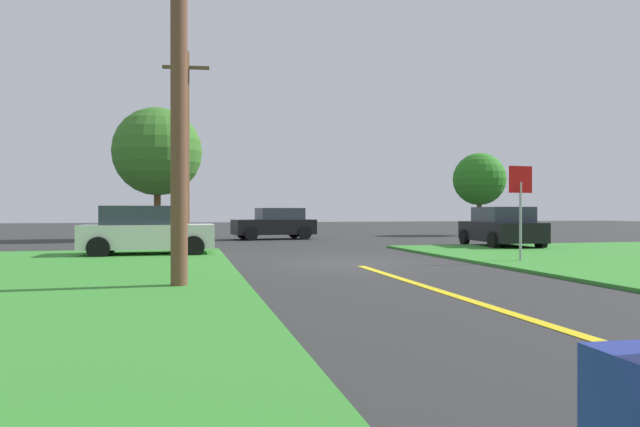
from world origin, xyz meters
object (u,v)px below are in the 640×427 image
parked_car_near_building (146,231)px  pine_tree_center (157,152)px  car_approaching_junction (275,224)px  stop_sign (521,195)px  car_on_crossroad (501,227)px  utility_pole_near (179,75)px  oak_tree_left (479,179)px  utility_pole_mid (186,146)px

parked_car_near_building → pine_tree_center: 11.28m
car_approaching_junction → stop_sign: bearing=100.0°
parked_car_near_building → pine_tree_center: (-0.19, 10.67, 3.66)m
stop_sign → car_on_crossroad: 7.19m
utility_pole_near → oak_tree_left: bearing=49.1°
utility_pole_near → utility_pole_mid: size_ratio=1.00×
stop_sign → parked_car_near_building: stop_sign is taller
stop_sign → utility_pole_mid: size_ratio=0.35×
stop_sign → utility_pole_near: utility_pole_near is taller
stop_sign → parked_car_near_building: 11.50m
oak_tree_left → pine_tree_center: (-18.70, -1.21, 1.07)m
stop_sign → pine_tree_center: 19.00m
parked_car_near_building → oak_tree_left: 22.15m
utility_pole_mid → oak_tree_left: size_ratio=1.54×
pine_tree_center → oak_tree_left: bearing=3.7°
parked_car_near_building → utility_pole_mid: 4.98m
parked_car_near_building → pine_tree_center: bearing=90.9°
car_approaching_junction → car_on_crossroad: same height
car_approaching_junction → pine_tree_center: (-5.91, 0.80, 3.66)m
stop_sign → utility_pole_mid: bearing=-48.2°
utility_pole_mid → pine_tree_center: utility_pole_mid is taller
pine_tree_center → parked_car_near_building: bearing=-89.0°
stop_sign → pine_tree_center: size_ratio=0.40×
utility_pole_near → pine_tree_center: 18.88m
car_approaching_junction → oak_tree_left: oak_tree_left is taller
oak_tree_left → car_approaching_junction: bearing=-171.1°
stop_sign → utility_pole_mid: (-9.08, 8.59, 2.07)m
car_approaching_junction → oak_tree_left: bearing=-178.3°
utility_pole_near → oak_tree_left: (17.38, 20.04, -0.58)m
stop_sign → car_on_crossroad: stop_sign is taller
pine_tree_center → stop_sign: bearing=-56.1°
parked_car_near_building → oak_tree_left: size_ratio=0.83×
car_on_crossroad → oak_tree_left: size_ratio=0.89×
parked_car_near_building → oak_tree_left: (18.52, 11.88, 2.59)m
utility_pole_near → oak_tree_left: size_ratio=1.55×
car_approaching_junction → utility_pole_near: utility_pole_near is taller
stop_sign → utility_pole_near: (-9.18, -3.20, 2.06)m
utility_pole_mid → stop_sign: bearing=-43.4°
stop_sign → car_approaching_junction: bearing=-77.6°
utility_pole_mid → pine_tree_center: size_ratio=1.15×
utility_pole_mid → pine_tree_center: bearing=101.5°
car_approaching_junction → car_on_crossroad: size_ratio=0.97×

